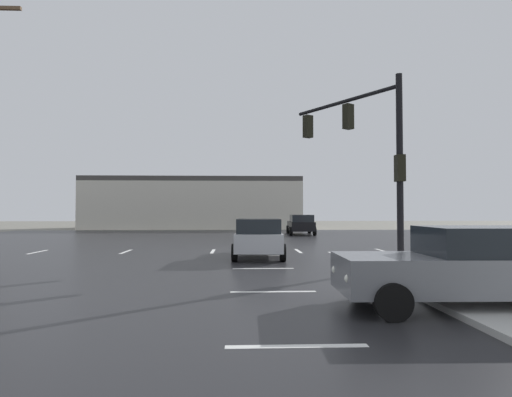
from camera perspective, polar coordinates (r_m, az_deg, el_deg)
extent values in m
plane|color=slate|center=(20.06, -0.04, -7.11)|extent=(120.00, 120.00, 0.00)
cube|color=#232326|center=(20.06, -0.04, -7.09)|extent=(44.00, 44.00, 0.02)
cube|color=white|center=(17.07, 17.71, -7.42)|extent=(4.00, 1.60, 0.06)
cube|color=silver|center=(6.30, 5.47, -19.06)|extent=(2.00, 0.15, 0.01)
cube|color=silver|center=(10.16, 2.32, -12.34)|extent=(2.00, 0.15, 0.01)
cube|color=silver|center=(14.11, 0.97, -9.34)|extent=(2.00, 0.15, 0.01)
cube|color=silver|center=(18.07, 0.22, -7.64)|extent=(2.00, 0.15, 0.01)
cube|color=silver|center=(22.05, -0.25, -6.56)|extent=(2.00, 0.15, 0.01)
cube|color=silver|center=(26.04, -0.58, -5.81)|extent=(2.00, 0.15, 0.01)
cube|color=silver|center=(30.03, -0.82, -5.26)|extent=(2.00, 0.15, 0.01)
cube|color=silver|center=(34.02, -1.00, -4.83)|extent=(2.00, 0.15, 0.01)
cube|color=silver|center=(38.01, -1.15, -4.50)|extent=(2.00, 0.15, 0.01)
cube|color=silver|center=(22.05, -27.17, -6.38)|extent=(0.15, 2.00, 0.01)
cube|color=silver|center=(20.70, -16.99, -6.81)|extent=(0.15, 2.00, 0.01)
cube|color=silver|center=(20.08, -5.79, -7.04)|extent=(0.15, 2.00, 0.01)
cube|color=silver|center=(20.24, 5.67, -6.99)|extent=(0.15, 2.00, 0.01)
cube|color=silver|center=(21.17, 16.53, -6.70)|extent=(0.15, 2.00, 0.01)
cube|color=silver|center=(22.78, 26.15, -6.24)|extent=(0.15, 2.00, 0.01)
cube|color=silver|center=(16.64, 12.80, -8.12)|extent=(0.45, 7.00, 0.01)
cylinder|color=black|center=(15.14, 18.66, 3.85)|extent=(0.22, 0.22, 6.39)
cylinder|color=black|center=(17.28, 11.57, 12.53)|extent=(2.84, 4.46, 0.14)
cube|color=black|center=(16.96, 12.21, 10.64)|extent=(0.45, 0.43, 0.95)
sphere|color=yellow|center=(17.13, 11.81, 11.49)|extent=(0.20, 0.20, 0.20)
cube|color=black|center=(18.61, 6.95, 9.52)|extent=(0.45, 0.43, 0.95)
sphere|color=yellow|center=(18.78, 6.62, 10.30)|extent=(0.20, 0.20, 0.20)
cube|color=black|center=(15.14, 18.66, 3.86)|extent=(0.28, 0.36, 0.90)
cylinder|color=red|center=(12.94, 27.00, -7.99)|extent=(0.26, 0.26, 0.60)
sphere|color=red|center=(12.90, 26.97, -6.36)|extent=(0.25, 0.25, 0.25)
cylinder|color=red|center=(12.85, 26.29, -7.91)|extent=(0.12, 0.11, 0.11)
cylinder|color=red|center=(13.02, 27.69, -7.81)|extent=(0.12, 0.11, 0.11)
cube|color=beige|center=(47.28, -8.20, -0.95)|extent=(22.73, 8.00, 4.95)
cube|color=#3F3D3A|center=(47.40, -8.18, 2.34)|extent=(22.73, 8.00, 0.50)
cube|color=slate|center=(9.18, 25.16, -9.06)|extent=(4.54, 1.90, 0.70)
cube|color=black|center=(9.43, 28.80, -5.00)|extent=(2.51, 1.71, 0.55)
cylinder|color=black|center=(7.83, 17.84, -13.05)|extent=(0.66, 0.24, 0.66)
cylinder|color=black|center=(9.53, 14.27, -11.02)|extent=(0.66, 0.24, 0.66)
cylinder|color=black|center=(10.74, 30.47, -9.77)|extent=(0.66, 0.24, 0.66)
sphere|color=white|center=(7.90, 12.36, -10.42)|extent=(0.18, 0.18, 0.18)
sphere|color=white|center=(9.01, 10.64, -9.33)|extent=(0.18, 0.18, 0.18)
cube|color=#B7BABF|center=(17.53, 0.35, -5.61)|extent=(2.00, 4.58, 0.70)
cube|color=black|center=(16.82, 0.35, -3.64)|extent=(1.77, 2.55, 0.55)
cylinder|color=black|center=(19.10, -2.38, -6.34)|extent=(0.25, 0.67, 0.66)
cylinder|color=black|center=(19.10, 3.06, -6.33)|extent=(0.25, 0.67, 0.66)
cylinder|color=black|center=(16.05, -2.88, -7.22)|extent=(0.25, 0.67, 0.66)
cylinder|color=black|center=(16.06, 3.60, -7.22)|extent=(0.25, 0.67, 0.66)
sphere|color=white|center=(19.73, -1.34, -5.17)|extent=(0.18, 0.18, 0.18)
sphere|color=white|center=(19.73, 2.02, -5.17)|extent=(0.18, 0.18, 0.18)
cube|color=black|center=(34.29, 5.98, -3.67)|extent=(1.96, 4.56, 0.70)
cube|color=black|center=(33.61, 6.10, -2.64)|extent=(1.74, 2.53, 0.55)
cylinder|color=black|center=(35.74, 4.27, -4.15)|extent=(0.24, 0.67, 0.66)
cylinder|color=black|center=(35.93, 7.14, -4.13)|extent=(0.24, 0.67, 0.66)
cylinder|color=black|center=(32.70, 4.70, -4.38)|extent=(0.24, 0.67, 0.66)
cylinder|color=black|center=(32.90, 7.84, -4.36)|extent=(0.24, 0.67, 0.66)
sphere|color=white|center=(36.42, 4.70, -3.55)|extent=(0.18, 0.18, 0.18)
sphere|color=white|center=(36.54, 6.50, -3.54)|extent=(0.18, 0.18, 0.18)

